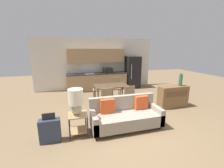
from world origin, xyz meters
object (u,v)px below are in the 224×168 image
object	(u,v)px
dining_table	(111,87)
vase	(181,80)
side_table	(78,121)
couch	(125,115)
suitcase	(50,130)
refrigerator	(133,72)
dining_chair_far_left	(98,88)
table_lamp	(76,100)
dining_chair_far_right	(116,86)
dining_chair_near_left	(106,99)
dining_chair_near_right	(128,96)
credenza	(173,97)

from	to	relation	value
dining_table	vase	world-z (taller)	vase
side_table	vase	distance (m)	3.99
couch	suitcase	size ratio (longest dim) A/B	2.67
refrigerator	side_table	world-z (taller)	refrigerator
vase	dining_chair_far_left	size ratio (longest dim) A/B	0.52
couch	table_lamp	xyz separation A→B (m)	(-1.33, -0.08, 0.61)
dining_chair_far_right	dining_chair_near_left	bearing A→B (deg)	-110.10
table_lamp	vase	world-z (taller)	vase
dining_chair_near_right	credenza	bearing A→B (deg)	167.40
side_table	suitcase	xyz separation A→B (m)	(-0.66, -0.12, -0.09)
dining_chair_near_left	suitcase	size ratio (longest dim) A/B	1.23
dining_chair_near_right	vase	bearing A→B (deg)	168.14
dining_chair_far_left	dining_chair_far_right	size ratio (longest dim) A/B	1.00
table_lamp	dining_chair_near_right	size ratio (longest dim) A/B	0.74
dining_table	side_table	bearing A→B (deg)	-126.43
refrigerator	dining_chair_far_right	world-z (taller)	refrigerator
dining_table	dining_chair_near_right	xyz separation A→B (m)	(0.43, -0.73, -0.19)
dining_table	refrigerator	bearing A→B (deg)	49.12
suitcase	table_lamp	bearing A→B (deg)	7.99
credenza	dining_chair_near_left	bearing A→B (deg)	175.17
refrigerator	vase	size ratio (longest dim) A/B	3.72
refrigerator	dining_chair_near_left	world-z (taller)	refrigerator
dining_table	dining_chair_near_right	size ratio (longest dim) A/B	1.46
vase	credenza	bearing A→B (deg)	176.33
side_table	suitcase	bearing A→B (deg)	-169.48
table_lamp	dining_chair_near_right	distance (m)	2.31
dining_chair_near_right	dining_chair_near_left	size ratio (longest dim) A/B	1.00
table_lamp	dining_chair_near_right	bearing A→B (deg)	33.51
dining_table	dining_chair_far_left	size ratio (longest dim) A/B	1.46
dining_chair_near_right	suitcase	distance (m)	2.86
dining_chair_near_right	dining_chair_near_left	bearing A→B (deg)	1.26
refrigerator	credenza	xyz separation A→B (m)	(0.26, -3.18, -0.47)
couch	side_table	xyz separation A→B (m)	(-1.30, -0.04, 0.04)
couch	table_lamp	world-z (taller)	table_lamp
dining_table	dining_chair_far_right	world-z (taller)	dining_chair_far_right
couch	dining_chair_far_right	world-z (taller)	dining_chair_far_right
suitcase	credenza	bearing A→B (deg)	14.01
refrigerator	suitcase	world-z (taller)	refrigerator
credenza	dining_chair_near_right	distance (m)	1.73
side_table	vase	xyz separation A→B (m)	(3.83, 0.92, 0.65)
dining_chair_near_left	dining_chair_far_left	xyz separation A→B (m)	(0.01, 1.54, 0.00)
couch	vase	bearing A→B (deg)	19.06
side_table	dining_chair_far_left	distance (m)	2.88
dining_table	dining_chair_near_left	distance (m)	0.92
suitcase	refrigerator	bearing A→B (deg)	46.83
dining_chair_far_left	table_lamp	bearing A→B (deg)	-102.70
dining_chair_far_left	suitcase	xyz separation A→B (m)	(-1.69, -2.81, -0.20)
credenza	dining_chair_near_right	world-z (taller)	dining_chair_near_right
credenza	dining_chair_near_left	xyz separation A→B (m)	(-2.55, 0.22, 0.08)
couch	side_table	distance (m)	1.30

